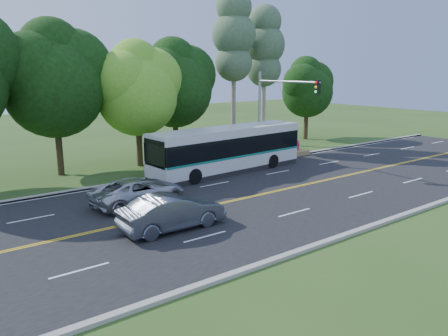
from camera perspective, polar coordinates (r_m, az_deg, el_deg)
ground at (r=25.36m, az=4.30°, el=-3.63°), size 120.00×120.00×0.00m
road at (r=25.36m, az=4.30°, el=-3.60°), size 60.00×14.00×0.02m
curb_north at (r=30.91m, az=-4.40°, el=-0.50°), size 60.00×0.30×0.15m
curb_south at (r=20.77m, az=17.45°, el=-7.73°), size 60.00×0.30×0.15m
grass_verge at (r=32.46m, az=-6.15°, el=0.06°), size 60.00×4.00×0.10m
lane_markings at (r=25.30m, az=4.14°, el=-3.61°), size 57.60×13.82×0.00m
tree_row at (r=32.34m, az=-17.41°, el=11.46°), size 44.70×9.10×13.84m
bougainvillea_hedge at (r=35.78m, az=4.47°, el=2.37°), size 9.50×2.25×1.50m
traffic_signal at (r=32.80m, az=6.86°, el=8.35°), size 0.42×6.10×7.00m
transit_bus at (r=30.78m, az=0.48°, el=2.35°), size 12.19×3.46×3.15m
sedan at (r=20.00m, az=-6.77°, el=-5.72°), size 4.90×1.71×1.61m
suv at (r=23.92m, az=-11.08°, el=-2.99°), size 5.40×2.88×1.44m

